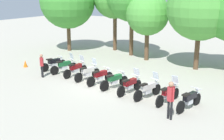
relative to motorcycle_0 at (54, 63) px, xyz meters
The scene contains 17 objects.
ground_plane 5.55m from the motorcycle_0, 10.08° to the right, with size 80.00×80.00×0.00m, color #ADA899.
motorcycle_0 is the anchor object (origin of this frame).
motorcycle_1 1.23m from the motorcycle_0, ahead, with size 0.85×2.13×1.37m.
motorcycle_2 2.45m from the motorcycle_0, ahead, with size 0.62×2.19×1.37m.
motorcycle_3 3.68m from the motorcycle_0, ahead, with size 0.70×2.18×1.37m.
motorcycle_4 4.92m from the motorcycle_0, 10.46° to the right, with size 0.74×2.17×0.99m.
motorcycle_5 6.15m from the motorcycle_0, 10.52° to the right, with size 0.82×2.14×0.99m.
motorcycle_6 7.38m from the motorcycle_0, 10.77° to the right, with size 0.66×2.18×1.37m.
motorcycle_7 8.60m from the motorcycle_0, 10.09° to the right, with size 0.80×2.15×1.37m.
motorcycle_8 9.80m from the motorcycle_0, ahead, with size 0.69×2.18×1.37m.
motorcycle_9 11.03m from the motorcycle_0, ahead, with size 0.75×2.16×0.99m.
person_0 11.08m from the motorcycle_0, 18.08° to the right, with size 0.40×0.30×1.81m.
person_1 2.01m from the motorcycle_0, 69.81° to the right, with size 0.39×0.28×1.60m.
tree_0 8.29m from the motorcycle_0, 121.94° to the left, with size 5.19×5.19×7.34m.
tree_3 8.56m from the motorcycle_0, 56.58° to the left, with size 3.54×3.54×5.64m.
tree_4 11.35m from the motorcycle_0, 33.88° to the left, with size 4.82×4.82×7.00m.
traffic_cone 2.50m from the motorcycle_0, 165.42° to the right, with size 0.32×0.32×0.55m, color orange.
Camera 1 is at (9.60, -14.30, 5.77)m, focal length 46.86 mm.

